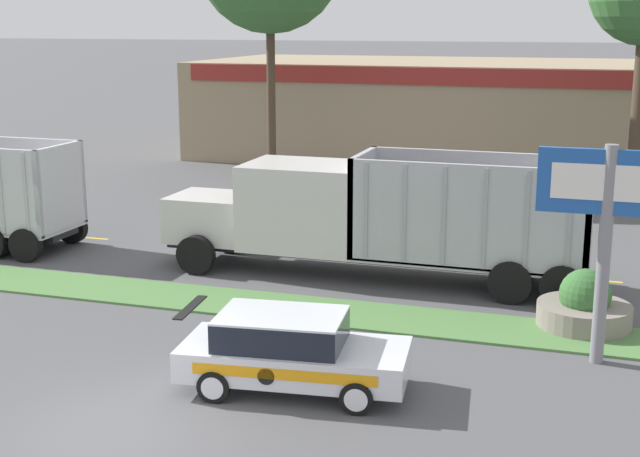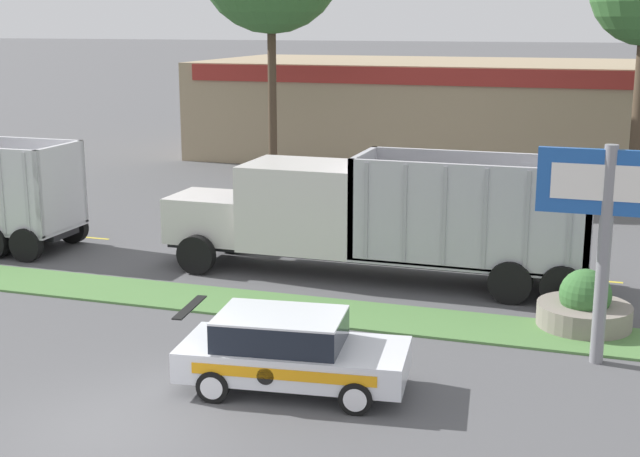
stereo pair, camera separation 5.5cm
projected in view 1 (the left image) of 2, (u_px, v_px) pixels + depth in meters
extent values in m
plane|color=#515154|center=(113.00, 431.00, 15.73)|extent=(600.00, 600.00, 0.00)
cube|color=#517F42|center=(265.00, 305.00, 22.56)|extent=(120.00, 2.05, 0.06)
cube|color=yellow|center=(77.00, 237.00, 29.85)|extent=(2.40, 0.14, 0.01)
cube|color=yellow|center=(225.00, 249.00, 28.23)|extent=(2.40, 0.14, 0.01)
cube|color=yellow|center=(390.00, 263.00, 26.61)|extent=(2.40, 0.14, 0.01)
cube|color=yellow|center=(578.00, 279.00, 24.99)|extent=(2.40, 0.14, 0.01)
cube|color=silver|center=(61.00, 188.00, 27.29)|extent=(0.16, 2.49, 2.64)
cube|color=silver|center=(4.00, 177.00, 29.26)|extent=(6.06, 0.16, 2.64)
cube|color=#B2B2B7|center=(1.00, 193.00, 26.48)|extent=(0.10, 0.04, 2.50)
cube|color=#B2B2B7|center=(26.00, 195.00, 26.22)|extent=(0.10, 0.04, 2.50)
cylinder|color=black|center=(26.00, 245.00, 26.67)|extent=(1.02, 0.30, 1.02)
cylinder|color=black|center=(72.00, 227.00, 28.94)|extent=(1.02, 0.30, 1.02)
cylinder|color=black|center=(40.00, 225.00, 29.30)|extent=(1.02, 0.30, 1.02)
cylinder|color=black|center=(9.00, 222.00, 29.66)|extent=(1.02, 0.30, 1.02)
cube|color=black|center=(369.00, 254.00, 25.07)|extent=(11.92, 1.40, 0.18)
cube|color=silver|center=(213.00, 217.00, 26.33)|extent=(2.40, 2.09, 1.32)
cube|color=#B7B7BC|center=(176.00, 214.00, 26.69)|extent=(0.06, 1.78, 1.13)
cube|color=silver|center=(304.00, 205.00, 25.35)|extent=(3.29, 2.55, 2.41)
cube|color=black|center=(250.00, 187.00, 25.75)|extent=(0.04, 2.16, 1.08)
cylinder|color=silver|center=(355.00, 192.00, 23.91)|extent=(0.14, 0.14, 1.29)
cube|color=#ADADB2|center=(470.00, 257.00, 24.18)|extent=(6.23, 2.55, 0.12)
cube|color=#ADADB2|center=(363.00, 201.00, 24.78)|extent=(0.16, 2.55, 2.74)
cube|color=#ADADB2|center=(590.00, 216.00, 22.96)|extent=(0.16, 2.55, 2.74)
cube|color=#ADADB2|center=(465.00, 217.00, 22.76)|extent=(6.23, 0.16, 2.74)
cube|color=#ADADB2|center=(478.00, 200.00, 24.97)|extent=(6.23, 0.16, 2.74)
cube|color=#99999E|center=(366.00, 211.00, 23.45)|extent=(0.10, 0.04, 2.60)
cube|color=#99999E|center=(404.00, 214.00, 23.14)|extent=(0.10, 0.04, 2.60)
cube|color=#99999E|center=(444.00, 217.00, 22.83)|extent=(0.10, 0.04, 2.60)
cube|color=#99999E|center=(485.00, 219.00, 22.52)|extent=(0.10, 0.04, 2.60)
cube|color=#99999E|center=(527.00, 222.00, 22.20)|extent=(0.10, 0.04, 2.60)
cube|color=#99999E|center=(570.00, 225.00, 21.89)|extent=(0.10, 0.04, 2.60)
cylinder|color=black|center=(196.00, 255.00, 25.36)|extent=(1.12, 0.30, 1.12)
cylinder|color=black|center=(231.00, 235.00, 27.68)|extent=(1.12, 0.30, 1.12)
cylinder|color=black|center=(562.00, 287.00, 22.32)|extent=(1.12, 0.30, 1.12)
cylinder|color=black|center=(567.00, 262.00, 24.64)|extent=(1.12, 0.30, 1.12)
cylinder|color=black|center=(510.00, 282.00, 22.71)|extent=(1.12, 0.30, 1.12)
cylinder|color=black|center=(520.00, 258.00, 25.03)|extent=(1.12, 0.30, 1.12)
cube|color=silver|center=(295.00, 359.00, 17.40)|extent=(4.61, 2.39, 0.60)
cube|color=black|center=(281.00, 330.00, 17.31)|extent=(2.61, 1.93, 0.57)
cube|color=silver|center=(281.00, 315.00, 17.24)|extent=(2.61, 1.93, 0.04)
cube|color=black|center=(190.00, 307.00, 17.59)|extent=(0.37, 1.52, 0.03)
cube|color=orange|center=(283.00, 375.00, 16.47)|extent=(3.51, 0.42, 0.21)
cylinder|color=black|center=(266.00, 377.00, 16.55)|extent=(0.33, 0.05, 0.33)
cylinder|color=black|center=(357.00, 398.00, 16.34)|extent=(0.65, 0.27, 0.63)
cylinder|color=silver|center=(356.00, 400.00, 16.24)|extent=(0.44, 0.06, 0.44)
cylinder|color=black|center=(371.00, 362.00, 18.07)|extent=(0.65, 0.27, 0.63)
cylinder|color=silver|center=(371.00, 360.00, 18.17)|extent=(0.44, 0.06, 0.44)
cylinder|color=black|center=(214.00, 386.00, 16.86)|extent=(0.65, 0.27, 0.63)
cylinder|color=silver|center=(212.00, 389.00, 16.76)|extent=(0.44, 0.06, 0.44)
cylinder|color=black|center=(241.00, 352.00, 18.59)|extent=(0.65, 0.27, 0.63)
cylinder|color=silver|center=(242.00, 351.00, 18.69)|extent=(0.44, 0.06, 0.44)
cylinder|color=gray|center=(604.00, 256.00, 18.39)|extent=(0.28, 0.28, 4.65)
cube|color=#1E51A3|center=(609.00, 182.00, 18.04)|extent=(2.86, 0.16, 1.34)
cube|color=white|center=(609.00, 183.00, 17.96)|extent=(2.29, 0.02, 0.74)
cylinder|color=gray|center=(584.00, 316.00, 20.96)|extent=(2.20, 2.20, 0.58)
sphere|color=#386B33|center=(585.00, 294.00, 20.84)|extent=(1.21, 1.21, 1.21)
cube|color=#9E896B|center=(506.00, 111.00, 46.27)|extent=(31.62, 12.00, 5.00)
cube|color=maroon|center=(493.00, 78.00, 40.19)|extent=(30.04, 0.10, 0.80)
cylinder|color=#473828|center=(638.00, 114.00, 34.47)|extent=(0.58, 0.58, 7.11)
cylinder|color=#473828|center=(271.00, 92.00, 39.48)|extent=(0.38, 0.38, 7.93)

